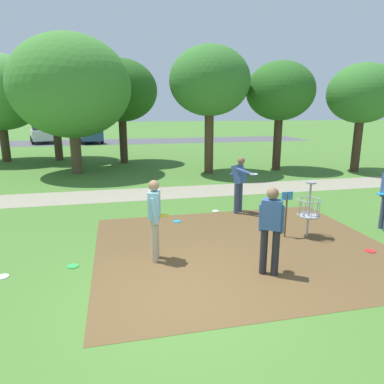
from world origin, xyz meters
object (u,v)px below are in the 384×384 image
Objects in this scene: frisbee_far_left at (73,266)px; parked_car_leftmost at (42,133)px; player_throwing at (239,181)px; player_waiting_left at (155,216)px; frisbee_near_basket at (216,211)px; tree_mid_center at (121,91)px; tree_far_right at (54,96)px; frisbee_far_right at (177,221)px; tree_far_left at (280,92)px; parked_car_center_left at (89,133)px; disc_golf_basket at (307,207)px; frisbee_mid_grass at (370,251)px; tree_mid_right at (71,87)px; frisbee_scattered_b at (2,277)px; player_foreground_watching at (271,226)px; tree_far_center at (210,82)px; tree_mid_left at (363,94)px.

parked_car_leftmost is (-5.53, 27.55, 0.91)m from frisbee_far_left.
frisbee_far_left is at bearing -148.40° from player_throwing.
player_waiting_left reaches higher than frisbee_near_basket.
tree_mid_center is 0.99× the size of tree_far_right.
tree_mid_center is 15.86m from parked_car_leftmost.
tree_far_left is (6.52, 7.25, 3.89)m from frisbee_far_right.
parked_car_center_left reaches higher than frisbee_far_left.
disc_golf_basket is at bearing 5.37° from frisbee_far_left.
parked_car_leftmost is (-14.59, 17.97, -2.98)m from tree_far_left.
tree_mid_center reaches higher than frisbee_mid_grass.
tree_mid_right reaches higher than frisbee_near_basket.
tree_mid_right reaches higher than frisbee_mid_grass.
disc_golf_basket is at bearing -73.12° from tree_mid_center.
frisbee_mid_grass is (0.95, -1.16, -0.74)m from disc_golf_basket.
player_throwing is at bearing 111.73° from disc_golf_basket.
frisbee_mid_grass is 0.04× the size of tree_mid_center.
parked_car_center_left is at bearing 105.76° from frisbee_mid_grass.
frisbee_scattered_b is at bearing -146.50° from frisbee_far_right.
player_foreground_watching is 7.54× the size of frisbee_scattered_b.
parked_car_center_left is (-10.36, 16.97, -2.98)m from tree_far_left.
frisbee_near_basket is 9.18m from tree_far_left.
frisbee_far_right is 0.04× the size of tree_mid_center.
player_waiting_left is at bearing -125.64° from frisbee_near_basket.
player_waiting_left reaches higher than frisbee_far_left.
player_throwing is 24.47m from parked_car_center_left.
frisbee_far_left is 0.04× the size of tree_far_left.
frisbee_far_right is 8.76m from tree_far_center.
tree_far_right is at bearing -75.38° from parked_car_leftmost.
parked_car_center_left is at bearing 127.37° from tree_mid_left.
tree_far_center is (1.51, 6.34, 4.29)m from frisbee_near_basket.
tree_mid_left is at bearing 46.28° from player_foreground_watching.
tree_mid_right is (0.34, 10.96, 4.06)m from frisbee_scattered_b.
parked_car_center_left reaches higher than frisbee_scattered_b.
player_waiting_left is 0.32× the size of tree_far_left.
frisbee_mid_grass is 1.01× the size of frisbee_far_left.
tree_far_center is at bearing -47.03° from tree_mid_center.
player_foreground_watching is 4.34m from frisbee_near_basket.
frisbee_far_left is (-3.70, 1.16, -0.96)m from player_foreground_watching.
disc_golf_basket is 3.81m from player_waiting_left.
frisbee_far_left is 0.05× the size of parked_car_leftmost.
frisbee_far_left is 16.24m from tree_far_right.
player_waiting_left is 7.68× the size of frisbee_far_right.
frisbee_mid_grass and frisbee_far_right have the same top height.
tree_mid_center reaches higher than player_throwing.
frisbee_far_right is (0.87, 2.35, -0.96)m from player_waiting_left.
disc_golf_basket is at bearing 43.89° from player_foreground_watching.
player_foreground_watching and player_waiting_left have the same top height.
tree_mid_center reaches higher than frisbee_far_right.
tree_mid_right is (-13.59, 2.54, 0.30)m from tree_mid_left.
frisbee_near_basket is at bearing 28.85° from frisbee_far_right.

